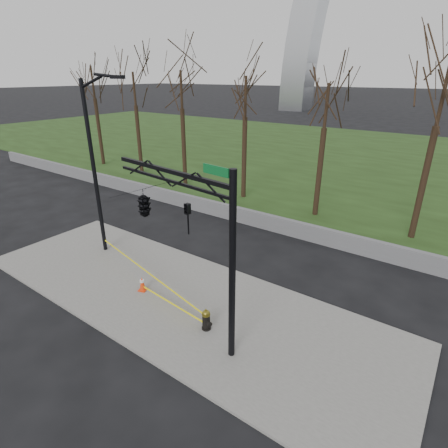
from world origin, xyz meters
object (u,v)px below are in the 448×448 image
Objects in this scene: traffic_cone at (142,284)px; street_light at (96,158)px; fire_hydrant at (206,320)px; traffic_signal_mast at (158,208)px.

street_light is (-4.02, 1.44, 4.29)m from traffic_cone.
fire_hydrant is 3.57m from traffic_cone.
fire_hydrant is 1.30× the size of traffic_cone.
traffic_cone is (-3.56, 0.35, -0.06)m from fire_hydrant.
street_light reaches higher than fire_hydrant.
traffic_cone is at bearing -28.39° from street_light.
fire_hydrant is at bearing 9.58° from traffic_signal_mast.
street_light reaches higher than traffic_cone.
fire_hydrant is at bearing -21.97° from street_light.
traffic_cone is 4.13m from traffic_signal_mast.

